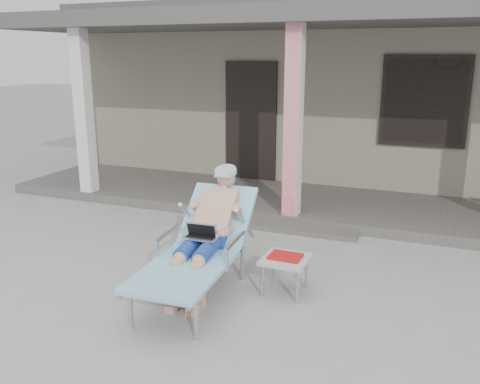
% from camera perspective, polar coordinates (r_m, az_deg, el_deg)
% --- Properties ---
extents(ground, '(60.00, 60.00, 0.00)m').
position_cam_1_polar(ground, '(5.48, -0.66, -10.33)').
color(ground, '#9E9E99').
rests_on(ground, ground).
extents(house, '(10.40, 5.40, 3.30)m').
position_cam_1_polar(house, '(11.25, 12.23, 11.30)').
color(house, gray).
rests_on(house, ground).
extents(porch_deck, '(10.00, 2.00, 0.15)m').
position_cam_1_polar(porch_deck, '(8.13, 7.39, -1.28)').
color(porch_deck, '#605B56').
rests_on(porch_deck, ground).
extents(porch_overhang, '(10.00, 2.30, 2.85)m').
position_cam_1_polar(porch_overhang, '(7.76, 7.99, 18.20)').
color(porch_overhang, silver).
rests_on(porch_overhang, porch_deck).
extents(porch_step, '(2.00, 0.30, 0.07)m').
position_cam_1_polar(porch_step, '(7.08, 5.04, -4.02)').
color(porch_step, '#605B56').
rests_on(porch_step, ground).
extents(lounger, '(0.83, 1.97, 1.26)m').
position_cam_1_polar(lounger, '(5.12, -4.20, -2.88)').
color(lounger, '#B7B7BC').
rests_on(lounger, ground).
extents(side_table, '(0.46, 0.46, 0.41)m').
position_cam_1_polar(side_table, '(5.19, 5.12, -7.74)').
color(side_table, '#B9BAB5').
rests_on(side_table, ground).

